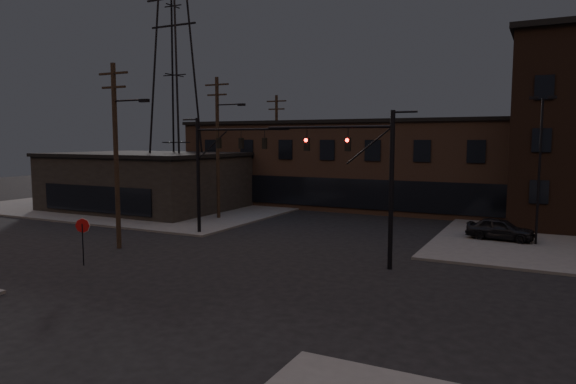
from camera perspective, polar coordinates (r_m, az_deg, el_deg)
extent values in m
plane|color=black|center=(25.46, -6.06, -9.11)|extent=(140.00, 140.00, 0.00)
cube|color=#474744|center=(55.79, -12.79, -0.92)|extent=(30.00, 30.00, 0.15)
cube|color=brown|center=(50.49, 11.42, 2.88)|extent=(40.00, 12.00, 8.00)
cube|color=black|center=(49.73, -15.49, 1.00)|extent=(16.00, 12.00, 5.00)
cylinder|color=black|center=(26.17, 11.41, 0.13)|extent=(0.24, 0.24, 8.00)
cylinder|color=black|center=(27.19, 4.37, 7.20)|extent=(7.00, 0.14, 0.14)
cube|color=#FF140C|center=(26.76, 6.67, 5.27)|extent=(0.28, 0.22, 0.70)
cube|color=#FF140C|center=(27.65, 2.11, 5.33)|extent=(0.28, 0.22, 0.70)
cylinder|color=black|center=(35.83, -9.94, 1.70)|extent=(0.24, 0.24, 8.00)
cylinder|color=black|center=(33.76, -5.24, 6.94)|extent=(7.00, 0.14, 0.14)
cube|color=black|center=(34.72, -7.68, 5.40)|extent=(0.28, 0.22, 0.70)
cube|color=black|center=(33.76, -5.22, 5.42)|extent=(0.28, 0.22, 0.70)
cube|color=black|center=(32.86, -2.62, 5.42)|extent=(0.28, 0.22, 0.70)
cylinder|color=black|center=(28.89, -21.83, -5.45)|extent=(0.06, 0.06, 2.20)
cylinder|color=maroon|center=(28.73, -21.88, -3.49)|extent=(0.72, 0.33, 0.76)
cylinder|color=black|center=(32.21, -18.56, 3.68)|extent=(0.28, 0.28, 11.00)
cube|color=black|center=(32.41, -18.85, 12.37)|extent=(2.20, 0.12, 0.12)
cube|color=black|center=(32.33, -18.80, 10.96)|extent=(1.80, 0.12, 0.12)
cube|color=black|center=(30.67, -15.69, 9.75)|extent=(0.60, 0.25, 0.18)
cylinder|color=black|center=(42.07, -7.82, 4.74)|extent=(0.28, 0.28, 11.50)
cube|color=black|center=(42.29, -7.92, 11.73)|extent=(2.20, 0.12, 0.12)
cube|color=black|center=(42.21, -7.90, 10.65)|extent=(1.80, 0.12, 0.12)
cube|color=black|center=(40.89, -5.20, 9.64)|extent=(0.60, 0.25, 0.18)
cylinder|color=black|center=(52.86, -1.28, 4.75)|extent=(0.28, 0.28, 11.00)
cube|color=black|center=(52.99, -1.29, 10.06)|extent=(2.20, 0.12, 0.12)
cube|color=black|center=(52.94, -1.29, 9.19)|extent=(1.80, 0.12, 0.12)
cylinder|color=black|center=(34.68, 26.13, 1.87)|extent=(0.14, 0.14, 9.00)
cube|color=black|center=(34.71, 25.64, 9.42)|extent=(0.50, 0.28, 0.18)
cube|color=black|center=(34.70, 27.31, 9.34)|extent=(0.50, 0.28, 0.18)
imported|color=black|center=(35.61, 22.51, -3.80)|extent=(4.25, 2.06, 1.40)
imported|color=black|center=(46.82, 16.91, -1.43)|extent=(3.42, 5.10, 1.59)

